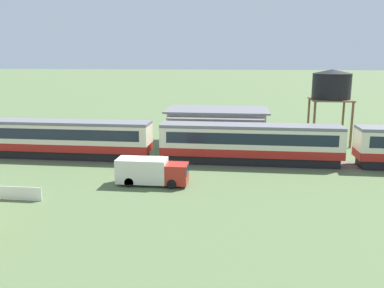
{
  "coord_description": "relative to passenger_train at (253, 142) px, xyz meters",
  "views": [
    {
      "loc": [
        -15.89,
        -40.93,
        10.61
      ],
      "look_at": [
        -20.84,
        -0.89,
        1.91
      ],
      "focal_mm": 38.0,
      "sensor_mm": 36.0,
      "label": 1
    }
  ],
  "objects": [
    {
      "name": "passenger_train",
      "position": [
        0.0,
        0.0,
        0.0
      ],
      "size": [
        95.57,
        3.14,
        3.98
      ],
      "color": "#AD1E19",
      "rests_on": "ground_plane"
    },
    {
      "name": "railway_track",
      "position": [
        -4.26,
        -0.0,
        -2.2
      ],
      "size": [
        164.51,
        3.6,
        0.04
      ],
      "color": "#665B51",
      "rests_on": "ground_plane"
    },
    {
      "name": "station_building",
      "position": [
        -4.1,
        8.92,
        0.0
      ],
      "size": [
        12.3,
        8.81,
        4.37
      ],
      "color": "#BCB293",
      "rests_on": "ground_plane"
    },
    {
      "name": "water_tower",
      "position": [
        9.53,
        10.77,
        4.98
      ],
      "size": [
        4.8,
        4.8,
        9.13
      ],
      "color": "brown",
      "rests_on": "ground_plane"
    },
    {
      "name": "delivery_truck_red",
      "position": [
        -8.64,
        -8.12,
        -1.05
      ],
      "size": [
        5.99,
        2.02,
        2.24
      ],
      "color": "#B2281E",
      "rests_on": "ground_plane"
    }
  ]
}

